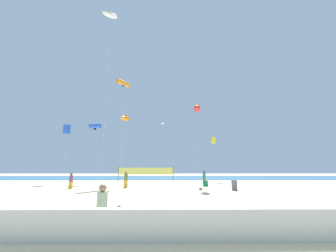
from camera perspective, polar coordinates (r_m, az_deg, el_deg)
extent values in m
plane|color=beige|center=(19.40, -4.27, -17.02)|extent=(120.00, 120.00, 0.00)
cube|color=teal|center=(49.97, -2.04, -12.85)|extent=(120.00, 20.00, 0.01)
cube|color=beige|center=(7.94, -9.83, -23.28)|extent=(28.00, 0.44, 0.98)
cube|color=#EA7260|center=(9.05, -16.48, -22.08)|extent=(0.37, 0.22, 0.77)
cylinder|color=#99B28C|center=(8.93, -16.25, -17.69)|extent=(0.38, 0.38, 0.63)
sphere|color=#997051|center=(8.88, -16.09, -14.76)|extent=(0.28, 0.28, 0.28)
cube|color=gold|center=(9.10, -12.42, -23.31)|extent=(0.20, 0.12, 0.42)
cylinder|color=#2D2D33|center=(9.01, -12.32, -20.94)|extent=(0.21, 0.21, 0.35)
sphere|color=#997051|center=(8.97, -12.26, -19.36)|extent=(0.16, 0.16, 0.16)
cube|color=olive|center=(33.63, 9.12, -13.33)|extent=(0.39, 0.23, 0.82)
cylinder|color=#19727A|center=(33.59, 9.08, -12.05)|extent=(0.41, 0.41, 0.68)
sphere|color=brown|center=(33.58, 9.05, -11.22)|extent=(0.30, 0.30, 0.30)
cube|color=gold|center=(27.11, -23.31, -13.48)|extent=(0.36, 0.22, 0.76)
cylinder|color=#7A3872|center=(27.07, -23.20, -12.02)|extent=(0.38, 0.38, 0.63)
sphere|color=brown|center=(27.05, -23.13, -11.06)|extent=(0.28, 0.28, 0.28)
cube|color=gold|center=(26.73, -10.59, -14.11)|extent=(0.39, 0.24, 0.83)
cylinder|color=olive|center=(26.69, -10.53, -12.50)|extent=(0.41, 0.41, 0.68)
sphere|color=#997051|center=(26.67, -10.50, -11.44)|extent=(0.31, 0.31, 0.31)
cube|color=#1E8C4C|center=(24.19, 9.56, -14.79)|extent=(0.52, 0.48, 0.03)
cube|color=#1E8C4C|center=(24.45, 9.41, -14.08)|extent=(0.52, 0.23, 0.57)
cylinder|color=silver|center=(24.06, 9.63, -15.20)|extent=(0.03, 0.03, 0.32)
cylinder|color=silver|center=(24.34, 9.51, -15.14)|extent=(0.03, 0.03, 0.32)
cylinder|color=#595960|center=(24.11, 16.38, -14.12)|extent=(0.55, 0.55, 0.99)
cylinder|color=#4C4C51|center=(31.85, -12.42, -11.97)|extent=(0.08, 0.08, 2.40)
cylinder|color=#4C4C51|center=(31.17, 1.29, -12.25)|extent=(0.08, 0.08, 2.40)
cube|color=#EAE566|center=(31.28, -5.63, -11.23)|extent=(7.39, 0.08, 0.90)
cube|color=olive|center=(23.78, 8.21, -15.40)|extent=(0.29, 0.15, 0.23)
cylinder|color=silver|center=(24.19, -15.40, 7.10)|extent=(0.01, 0.01, 18.71)
ellipsoid|color=white|center=(28.37, -14.41, 25.47)|extent=(1.82, 1.13, 0.87)
cube|color=yellow|center=(28.51, -14.39, 25.87)|extent=(0.33, 0.06, 0.41)
cylinder|color=silver|center=(36.74, -24.57, -6.79)|extent=(0.01, 0.01, 7.83)
cube|color=blue|center=(37.11, -24.12, -0.76)|extent=(1.19, 1.19, 1.36)
cylinder|color=silver|center=(27.77, 7.52, -5.11)|extent=(0.01, 0.01, 9.47)
ellipsoid|color=red|center=(28.57, 7.30, 4.39)|extent=(1.07, 2.47, 1.06)
cube|color=yellow|center=(28.66, 7.28, 5.06)|extent=(0.46, 0.06, 0.58)
cylinder|color=silver|center=(35.84, -18.25, -6.67)|extent=(0.01, 0.01, 8.42)
cylinder|color=blue|center=(36.31, -17.88, -0.03)|extent=(1.90, 1.01, 0.66)
sphere|color=black|center=(36.24, -17.92, -0.70)|extent=(0.39, 0.39, 0.39)
cylinder|color=silver|center=(35.17, -1.42, -6.64)|extent=(0.01, 0.01, 9.00)
pyramid|color=white|center=(35.73, -1.40, 0.67)|extent=(0.50, 0.51, 0.22)
cylinder|color=silver|center=(38.07, 11.52, -8.51)|extent=(0.01, 0.01, 6.61)
cube|color=yellow|center=(38.30, 11.35, -3.56)|extent=(0.71, 0.71, 1.01)
cylinder|color=silver|center=(33.38, -11.68, -1.33)|extent=(0.01, 0.01, 14.68)
cylinder|color=orange|center=(35.25, -11.24, 10.55)|extent=(1.88, 2.35, 0.69)
sphere|color=blue|center=(35.09, -11.27, 9.87)|extent=(0.41, 0.41, 0.41)
cylinder|color=silver|center=(29.03, -10.98, -6.26)|extent=(0.01, 0.01, 8.43)
ellipsoid|color=orange|center=(29.60, -10.70, 1.90)|extent=(1.43, 1.76, 0.65)
cube|color=orange|center=(29.66, -10.69, 2.38)|extent=(0.34, 0.06, 0.42)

